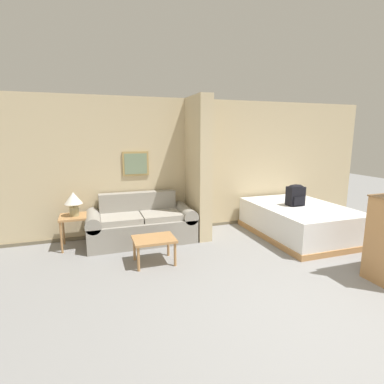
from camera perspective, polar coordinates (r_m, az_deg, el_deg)
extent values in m
plane|color=gray|center=(3.66, 24.63, -21.87)|extent=(20.00, 20.00, 0.00)
cube|color=#CCB78E|center=(6.18, 2.49, 5.17)|extent=(7.59, 0.12, 2.60)
cube|color=#70644E|center=(6.37, 2.63, -6.34)|extent=(7.59, 0.02, 0.06)
cube|color=tan|center=(5.73, -10.68, 5.32)|extent=(0.49, 0.02, 0.45)
cube|color=gray|center=(5.72, -10.66, 5.31)|extent=(0.42, 0.01, 0.38)
cube|color=#CCB78E|center=(5.60, 1.17, 4.58)|extent=(0.24, 0.87, 2.60)
cube|color=gray|center=(5.54, -9.59, -7.19)|extent=(1.41, 0.84, 0.42)
cube|color=gray|center=(5.73, -10.24, -2.16)|extent=(1.41, 0.20, 0.43)
cube|color=gray|center=(5.48, -18.19, -7.80)|extent=(0.24, 0.84, 0.42)
cylinder|color=gray|center=(5.41, -18.36, -5.15)|extent=(0.26, 0.84, 0.26)
cube|color=gray|center=(5.72, -1.36, -6.46)|extent=(0.24, 0.84, 0.42)
cylinder|color=gray|center=(5.65, -1.37, -3.91)|extent=(0.26, 0.84, 0.26)
cube|color=#A49F94|center=(5.38, -13.31, -5.00)|extent=(0.69, 0.60, 0.10)
cube|color=#A49F94|center=(5.48, -5.93, -4.45)|extent=(0.69, 0.60, 0.10)
cube|color=#B27F4C|center=(4.57, -7.26, -8.89)|extent=(0.62, 0.49, 0.04)
cylinder|color=#B27F4C|center=(4.41, -10.16, -12.49)|extent=(0.04, 0.04, 0.36)
cylinder|color=#B27F4C|center=(4.51, -3.24, -11.78)|extent=(0.04, 0.04, 0.36)
cylinder|color=#B27F4C|center=(4.79, -10.92, -10.60)|extent=(0.04, 0.04, 0.36)
cylinder|color=#B27F4C|center=(4.88, -4.55, -10.00)|extent=(0.04, 0.04, 0.36)
cube|color=#B27F4C|center=(5.48, -21.44, -4.39)|extent=(0.49, 0.49, 0.04)
cylinder|color=#B27F4C|center=(5.37, -23.64, -8.00)|extent=(0.04, 0.04, 0.53)
cylinder|color=#B27F4C|center=(5.35, -18.99, -7.75)|extent=(0.04, 0.04, 0.53)
cylinder|color=#B27F4C|center=(5.78, -23.31, -6.65)|extent=(0.04, 0.04, 0.53)
cylinder|color=#B27F4C|center=(5.76, -19.00, -6.41)|extent=(0.04, 0.04, 0.53)
cylinder|color=tan|center=(5.46, -21.51, -3.42)|extent=(0.15, 0.15, 0.15)
cylinder|color=tan|center=(5.43, -21.59, -2.36)|extent=(0.02, 0.02, 0.05)
cone|color=white|center=(5.41, -21.68, -1.06)|extent=(0.29, 0.29, 0.20)
cube|color=#B27F4C|center=(6.18, 19.60, -7.34)|extent=(1.52, 2.09, 0.10)
cube|color=white|center=(6.10, 19.78, -4.70)|extent=(1.48, 2.05, 0.49)
cube|color=white|center=(6.68, 15.61, -1.40)|extent=(1.36, 0.36, 0.10)
cube|color=black|center=(5.99, 19.09, -0.73)|extent=(0.31, 0.20, 0.36)
cube|color=black|center=(5.92, 19.71, -1.63)|extent=(0.23, 0.03, 0.16)
ellipsoid|color=black|center=(5.96, 19.20, 0.96)|extent=(0.30, 0.19, 0.09)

